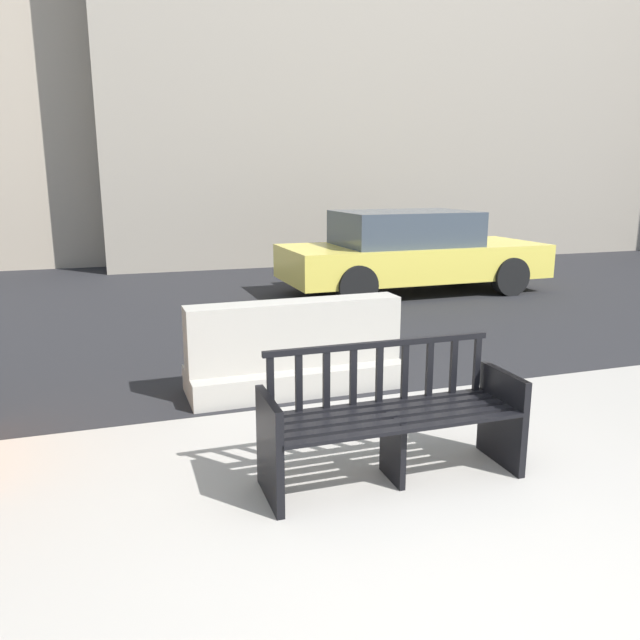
% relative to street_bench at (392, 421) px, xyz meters
% --- Properties ---
extents(ground_plane, '(200.00, 200.00, 0.00)m').
position_rel_street_bench_xyz_m(ground_plane, '(-0.14, -1.22, -0.40)').
color(ground_plane, gray).
extents(street_asphalt, '(120.00, 12.00, 0.01)m').
position_rel_street_bench_xyz_m(street_asphalt, '(-0.14, 7.48, -0.39)').
color(street_asphalt, black).
rests_on(street_asphalt, ground).
extents(street_bench, '(1.69, 0.54, 0.88)m').
position_rel_street_bench_xyz_m(street_bench, '(0.00, 0.00, 0.00)').
color(street_bench, black).
rests_on(street_bench, ground).
extents(jersey_barrier_centre, '(2.01, 0.72, 0.84)m').
position_rel_street_bench_xyz_m(jersey_barrier_centre, '(-0.10, 1.90, -0.06)').
color(jersey_barrier_centre, '#9E998E').
rests_on(jersey_barrier_centre, ground).
extents(car_taxi_near, '(4.50, 1.94, 1.38)m').
position_rel_street_bench_xyz_m(car_taxi_near, '(3.18, 6.13, 0.29)').
color(car_taxi_near, '#DBC64C').
rests_on(car_taxi_near, ground).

